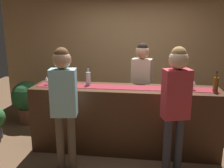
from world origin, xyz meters
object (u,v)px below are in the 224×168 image
object	(u,v)px
wine_bottle_clear	(88,78)
wine_glass_near_customer	(173,82)
customer_browsing	(64,97)
wine_bottle_amber	(216,84)
customer_sipping	(176,98)
potted_plant_tall	(27,99)
wine_glass_far_end	(47,79)
wine_glass_mid_counter	(194,83)
bartender	(142,80)

from	to	relation	value
wine_bottle_clear	wine_glass_near_customer	size ratio (longest dim) A/B	2.10
customer_browsing	wine_bottle_amber	bearing A→B (deg)	8.81
customer_sipping	potted_plant_tall	bearing A→B (deg)	135.74
wine_bottle_amber	customer_browsing	world-z (taller)	customer_browsing
wine_glass_far_end	customer_browsing	bearing A→B (deg)	-52.83
wine_glass_mid_counter	customer_sipping	xyz separation A→B (m)	(-0.32, -0.56, -0.07)
wine_bottle_clear	wine_glass_near_customer	xyz separation A→B (m)	(1.32, -0.07, -0.01)
wine_bottle_clear	bartender	size ratio (longest dim) A/B	0.18
bartender	potted_plant_tall	world-z (taller)	bartender
wine_glass_mid_counter	wine_glass_far_end	size ratio (longest dim) A/B	1.00
wine_bottle_amber	wine_glass_far_end	xyz separation A→B (m)	(-2.58, 0.04, -0.01)
customer_sipping	customer_browsing	world-z (taller)	customer_sipping
wine_glass_near_customer	wine_glass_far_end	size ratio (longest dim) A/B	1.00
wine_glass_far_end	wine_glass_near_customer	bearing A→B (deg)	0.91
wine_glass_near_customer	potted_plant_tall	bearing A→B (deg)	163.50
bartender	customer_browsing	world-z (taller)	customer_browsing
bartender	potted_plant_tall	size ratio (longest dim) A/B	1.93
wine_bottle_clear	wine_glass_far_end	size ratio (longest dim) A/B	2.10
wine_bottle_amber	wine_glass_near_customer	xyz separation A→B (m)	(-0.60, 0.07, -0.01)
wine_bottle_amber	wine_glass_far_end	distance (m)	2.58
wine_glass_far_end	bartender	xyz separation A→B (m)	(1.50, 0.59, -0.11)
wine_glass_mid_counter	customer_sipping	world-z (taller)	customer_sipping
customer_browsing	wine_glass_mid_counter	bearing A→B (deg)	12.17
wine_glass_mid_counter	potted_plant_tall	world-z (taller)	wine_glass_mid_counter
wine_glass_near_customer	potted_plant_tall	size ratio (longest dim) A/B	0.16
bartender	potted_plant_tall	distance (m)	2.39
bartender	potted_plant_tall	xyz separation A→B (m)	(-2.31, 0.26, -0.54)
wine_glass_near_customer	customer_browsing	bearing A→B (deg)	-155.11
wine_bottle_amber	bartender	xyz separation A→B (m)	(-1.08, 0.64, -0.11)
wine_glass_far_end	customer_browsing	world-z (taller)	customer_browsing
wine_bottle_clear	customer_browsing	world-z (taller)	customer_browsing
wine_bottle_clear	wine_glass_mid_counter	distance (m)	1.62
potted_plant_tall	bartender	bearing A→B (deg)	-6.50
wine_glass_mid_counter	customer_sipping	distance (m)	0.65
wine_glass_mid_counter	customer_sipping	size ratio (longest dim) A/B	0.08
wine_glass_near_customer	wine_glass_far_end	distance (m)	1.98
bartender	wine_bottle_amber	bearing A→B (deg)	163.35
wine_bottle_amber	customer_browsing	distance (m)	2.17
bartender	customer_browsing	distance (m)	1.60
wine_bottle_amber	potted_plant_tall	xyz separation A→B (m)	(-3.39, 0.90, -0.65)
wine_glass_near_customer	customer_browsing	xyz separation A→B (m)	(-1.48, -0.69, -0.08)
customer_sipping	wine_glass_far_end	bearing A→B (deg)	146.71
wine_glass_mid_counter	wine_bottle_clear	bearing A→B (deg)	176.05
customer_browsing	potted_plant_tall	xyz separation A→B (m)	(-1.30, 1.51, -0.56)
wine_bottle_amber	potted_plant_tall	world-z (taller)	wine_bottle_amber
wine_bottle_amber	customer_sipping	world-z (taller)	customer_sipping
customer_sipping	customer_browsing	distance (m)	1.47
wine_glass_near_customer	wine_glass_mid_counter	size ratio (longest dim) A/B	1.00
wine_glass_mid_counter	wine_glass_near_customer	bearing A→B (deg)	171.29
wine_bottle_clear	customer_sipping	distance (m)	1.47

